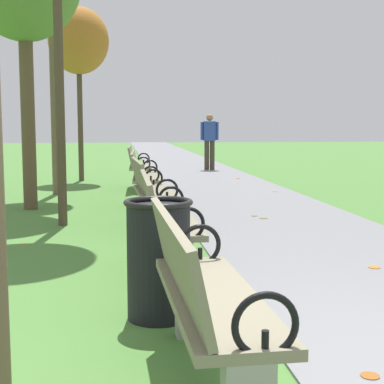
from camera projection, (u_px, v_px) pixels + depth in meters
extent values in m
plane|color=#4C7F38|center=(298.00, 384.00, 3.07)|extent=(80.00, 80.00, 0.00)
cube|color=slate|center=(180.00, 162.00, 20.97)|extent=(2.56, 44.00, 0.02)
cube|color=gray|center=(213.00, 297.00, 2.99)|extent=(0.48, 1.61, 0.05)
cube|color=gray|center=(176.00, 256.00, 2.94)|extent=(0.16, 1.60, 0.40)
cube|color=#99968E|center=(191.00, 302.00, 3.75)|extent=(0.20, 0.12, 0.45)
torus|color=black|center=(265.00, 325.00, 2.24)|extent=(0.27, 0.04, 0.27)
cylinder|color=black|center=(265.00, 346.00, 2.25)|extent=(0.03, 0.03, 0.12)
torus|color=black|center=(200.00, 245.00, 3.73)|extent=(0.27, 0.04, 0.27)
cylinder|color=black|center=(200.00, 257.00, 3.74)|extent=(0.03, 0.03, 0.12)
cube|color=gray|center=(172.00, 222.00, 5.27)|extent=(0.45, 1.60, 0.05)
cube|color=gray|center=(150.00, 198.00, 5.22)|extent=(0.13, 1.60, 0.40)
cube|color=#99968E|center=(180.00, 270.00, 4.57)|extent=(0.20, 0.12, 0.45)
cube|color=#99968E|center=(166.00, 234.00, 6.03)|extent=(0.20, 0.12, 0.45)
torus|color=black|center=(188.00, 224.00, 4.51)|extent=(0.27, 0.03, 0.27)
cylinder|color=black|center=(188.00, 234.00, 4.52)|extent=(0.03, 0.03, 0.12)
torus|color=black|center=(171.00, 199.00, 6.01)|extent=(0.27, 0.03, 0.27)
cylinder|color=black|center=(171.00, 207.00, 6.02)|extent=(0.03, 0.03, 0.12)
cube|color=gray|center=(155.00, 193.00, 7.56)|extent=(0.51, 1.62, 0.05)
cube|color=gray|center=(140.00, 175.00, 7.50)|extent=(0.19, 1.60, 0.40)
cube|color=#99968E|center=(162.00, 221.00, 6.86)|extent=(0.20, 0.13, 0.45)
cube|color=#99968E|center=(150.00, 204.00, 8.31)|extent=(0.20, 0.13, 0.45)
torus|color=black|center=(167.00, 190.00, 6.81)|extent=(0.27, 0.04, 0.27)
cylinder|color=black|center=(167.00, 197.00, 6.82)|extent=(0.03, 0.03, 0.12)
torus|color=black|center=(154.00, 178.00, 8.30)|extent=(0.27, 0.04, 0.27)
cylinder|color=black|center=(154.00, 184.00, 8.31)|extent=(0.03, 0.03, 0.12)
cube|color=gray|center=(147.00, 178.00, 9.66)|extent=(0.52, 1.62, 0.05)
cube|color=gray|center=(135.00, 164.00, 9.62)|extent=(0.20, 1.60, 0.40)
cube|color=#99968E|center=(147.00, 198.00, 8.96)|extent=(0.21, 0.13, 0.45)
cube|color=#99968E|center=(147.00, 188.00, 10.42)|extent=(0.21, 0.13, 0.45)
torus|color=black|center=(151.00, 175.00, 8.90)|extent=(0.27, 0.04, 0.27)
cylinder|color=black|center=(151.00, 180.00, 8.91)|extent=(0.03, 0.03, 0.12)
torus|color=black|center=(150.00, 167.00, 10.40)|extent=(0.27, 0.04, 0.27)
cylinder|color=black|center=(150.00, 172.00, 10.41)|extent=(0.03, 0.03, 0.12)
cube|color=gray|center=(141.00, 167.00, 12.13)|extent=(0.51, 1.62, 0.05)
cube|color=gray|center=(131.00, 156.00, 12.09)|extent=(0.19, 1.60, 0.40)
cube|color=#99968E|center=(141.00, 182.00, 11.42)|extent=(0.21, 0.13, 0.45)
cube|color=#99968E|center=(141.00, 176.00, 12.89)|extent=(0.21, 0.13, 0.45)
torus|color=black|center=(144.00, 164.00, 11.37)|extent=(0.27, 0.04, 0.27)
cylinder|color=black|center=(144.00, 168.00, 11.38)|extent=(0.03, 0.03, 0.12)
torus|color=black|center=(144.00, 159.00, 12.87)|extent=(0.27, 0.04, 0.27)
cylinder|color=black|center=(144.00, 163.00, 12.88)|extent=(0.03, 0.03, 0.12)
cylinder|color=#4C3D2D|center=(59.00, 71.00, 7.64)|extent=(0.12, 0.12, 4.09)
cylinder|color=brown|center=(28.00, 115.00, 9.20)|extent=(0.22, 0.22, 2.97)
cylinder|color=brown|center=(54.00, 91.00, 11.12)|extent=(0.15, 0.15, 3.95)
cylinder|color=#4C3D2D|center=(80.00, 122.00, 13.90)|extent=(0.12, 0.12, 2.80)
ellipsoid|color=#B26B28|center=(79.00, 41.00, 13.68)|extent=(1.41, 1.41, 1.55)
cylinder|color=#3D3328|center=(212.00, 155.00, 17.13)|extent=(0.14, 0.14, 0.85)
cylinder|color=#3D3328|center=(207.00, 155.00, 17.12)|extent=(0.14, 0.14, 0.85)
cube|color=#2D4799|center=(210.00, 131.00, 17.05)|extent=(0.36, 0.24, 0.56)
sphere|color=#9E7051|center=(210.00, 117.00, 17.00)|extent=(0.20, 0.20, 0.20)
cylinder|color=#2D4799|center=(217.00, 131.00, 17.06)|extent=(0.09, 0.09, 0.52)
cylinder|color=#2D4799|center=(202.00, 131.00, 17.04)|extent=(0.09, 0.09, 0.52)
cylinder|color=black|center=(159.00, 262.00, 4.08)|extent=(0.44, 0.44, 0.80)
torus|color=black|center=(158.00, 202.00, 4.03)|extent=(0.48, 0.48, 0.04)
cylinder|color=brown|center=(254.00, 216.00, 8.53)|extent=(0.13, 0.13, 0.00)
cylinder|color=#93511E|center=(370.00, 376.00, 3.11)|extent=(0.13, 0.13, 0.00)
cylinder|color=brown|center=(264.00, 218.00, 8.32)|extent=(0.16, 0.16, 0.00)
cylinder|color=#BC842D|center=(275.00, 191.00, 11.62)|extent=(0.16, 0.16, 0.00)
cylinder|color=#AD6B23|center=(97.00, 188.00, 12.39)|extent=(0.09, 0.09, 0.00)
cylinder|color=#AD6B23|center=(374.00, 267.00, 5.47)|extent=(0.11, 0.11, 0.00)
cylinder|color=#AD6B23|center=(24.00, 244.00, 6.63)|extent=(0.07, 0.07, 0.00)
cylinder|color=brown|center=(184.00, 234.00, 7.25)|extent=(0.13, 0.13, 0.00)
cylinder|color=#93511E|center=(238.00, 178.00, 14.37)|extent=(0.13, 0.13, 0.00)
cylinder|color=#AD6B23|center=(132.00, 192.00, 11.72)|extent=(0.11, 0.11, 0.00)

